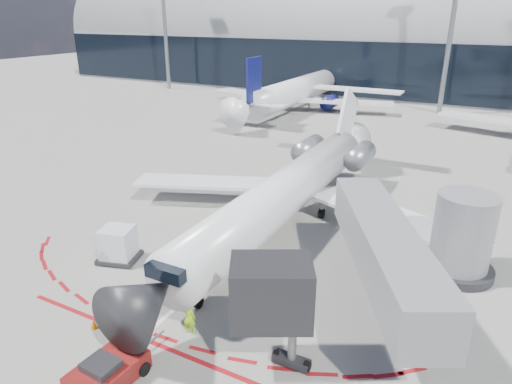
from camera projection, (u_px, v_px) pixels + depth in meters
The scene contains 13 objects.
ground at pixel (258, 236), 30.24m from camera, with size 260.00×260.00×0.00m, color slate.
apron_centerline at pixel (272, 225), 31.88m from camera, with size 0.25×40.00×0.01m, color silver.
apron_stop_bar at pixel (141, 338), 20.79m from camera, with size 14.00×0.25×0.01m, color maroon.
terminal_building at pixel (429, 45), 80.50m from camera, with size 150.00×24.15×24.00m.
jet_bridge at pixel (406, 249), 22.39m from camera, with size 10.03×15.20×4.90m.
light_mast_west at pixel (165, 20), 84.76m from camera, with size 0.70×0.70×25.00m, color slate.
light_mast_centre at pixel (452, 23), 62.91m from camera, with size 0.70×0.70×25.00m, color slate.
regional_jet at pixel (293, 186), 31.51m from camera, with size 25.81×31.83×7.97m.
pushback_tug at pixel (108, 372), 18.10m from camera, with size 2.17×4.79×1.23m.
ramp_worker at pixel (189, 318), 20.83m from camera, with size 0.62×0.41×1.70m, color #A3F319.
uld_container at pixel (118, 245), 26.96m from camera, with size 2.70×2.48×2.11m.
safety_cone_right at pixel (94, 324), 21.36m from camera, with size 0.33×0.33×0.46m, color orange.
bg_airliner_0 at pixel (299, 72), 68.93m from camera, with size 33.93×35.93×10.98m, color silver, non-canonical shape.
Camera 1 is at (12.57, -23.96, 13.83)m, focal length 32.00 mm.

